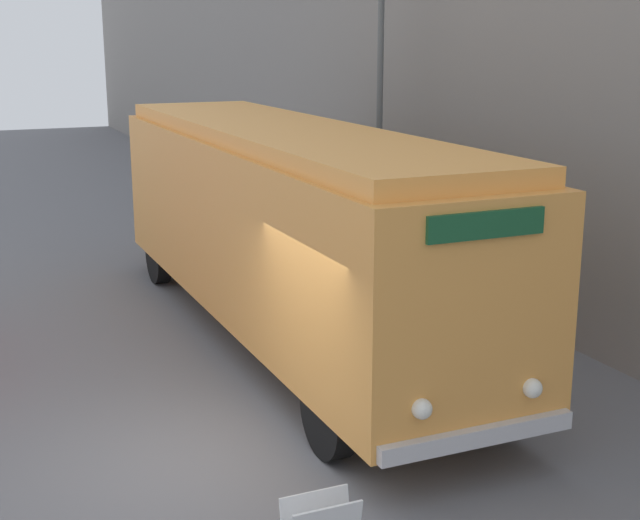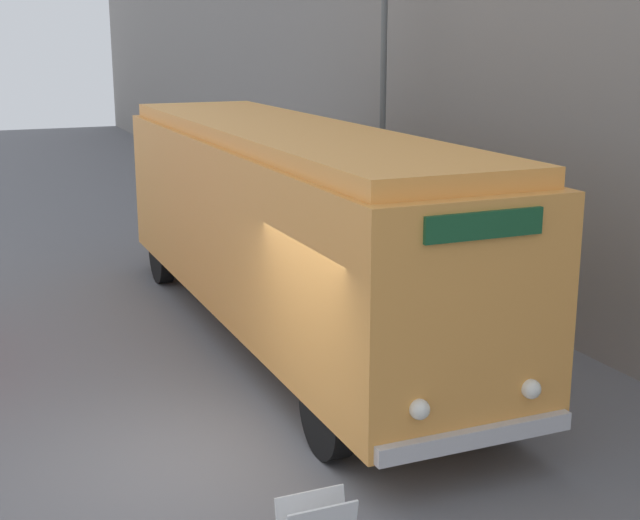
# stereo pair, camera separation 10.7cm
# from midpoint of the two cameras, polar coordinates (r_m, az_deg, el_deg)

# --- Properties ---
(ground_plane) EXTENTS (80.00, 80.00, 0.00)m
(ground_plane) POSITION_cam_midpoint_polar(r_m,az_deg,el_deg) (10.66, -7.55, -12.70)
(ground_plane) COLOR slate
(building_wall_right) EXTENTS (0.30, 60.00, 7.77)m
(building_wall_right) POSITION_cam_midpoint_polar(r_m,az_deg,el_deg) (21.23, 1.71, 11.72)
(building_wall_right) COLOR gray
(building_wall_right) RESTS_ON ground_plane
(vintage_bus) EXTENTS (2.50, 11.19, 3.45)m
(vintage_bus) POSITION_cam_midpoint_polar(r_m,az_deg,el_deg) (14.09, -2.48, 2.56)
(vintage_bus) COLOR black
(vintage_bus) RESTS_ON ground_plane
(streetlamp) EXTENTS (0.36, 0.36, 6.18)m
(streetlamp) POSITION_cam_midpoint_polar(r_m,az_deg,el_deg) (17.28, 3.69, 11.61)
(streetlamp) COLOR #595E60
(streetlamp) RESTS_ON ground_plane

